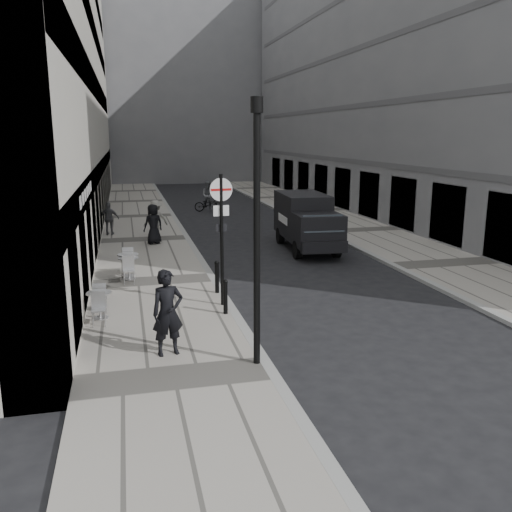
{
  "coord_description": "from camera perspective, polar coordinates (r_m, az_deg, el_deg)",
  "views": [
    {
      "loc": [
        -2.78,
        -7.6,
        4.94
      ],
      "look_at": [
        0.91,
        7.68,
        1.4
      ],
      "focal_mm": 38.0,
      "sensor_mm": 36.0,
      "label": 1
    }
  ],
  "objects": [
    {
      "name": "walking_man",
      "position": [
        12.18,
        -9.28,
        -5.91
      ],
      "size": [
        0.79,
        0.6,
        1.94
      ],
      "primitive_type": "imported",
      "rotation": [
        0.0,
        0.0,
        0.2
      ],
      "color": "black",
      "rests_on": "sidewalk"
    },
    {
      "name": "pedestrian_a",
      "position": [
        27.44,
        -15.18,
        3.83
      ],
      "size": [
        1.0,
        0.57,
        1.6
      ],
      "primitive_type": "imported",
      "rotation": [
        0.0,
        0.0,
        2.94
      ],
      "color": "#515155",
      "rests_on": "sidewalk"
    },
    {
      "name": "panel_van",
      "position": [
        23.66,
        5.3,
        3.9
      ],
      "size": [
        2.18,
        5.17,
        2.39
      ],
      "rotation": [
        0.0,
        0.0,
        -0.06
      ],
      "color": "black",
      "rests_on": "ground"
    },
    {
      "name": "building_right",
      "position": [
        36.57,
        14.81,
        20.25
      ],
      "size": [
        6.0,
        45.0,
        20.0
      ],
      "primitive_type": "cube",
      "color": "slate",
      "rests_on": "ground"
    },
    {
      "name": "sidewalk",
      "position": [
        26.07,
        -11.63,
        1.64
      ],
      "size": [
        4.0,
        60.0,
        0.12
      ],
      "primitive_type": "cube",
      "color": "gray",
      "rests_on": "ground"
    },
    {
      "name": "cafe_table_mid",
      "position": [
        19.25,
        -13.29,
        -0.72
      ],
      "size": [
        0.72,
        1.62,
        0.92
      ],
      "color": "silver",
      "rests_on": "sidewalk"
    },
    {
      "name": "pedestrian_c",
      "position": [
        24.68,
        -10.76,
        3.32
      ],
      "size": [
        1.02,
        0.85,
        1.79
      ],
      "primitive_type": "imported",
      "rotation": [
        0.0,
        0.0,
        3.52
      ],
      "color": "black",
      "rests_on": "sidewalk"
    },
    {
      "name": "lamppost",
      "position": [
        11.05,
        0.09,
        3.63
      ],
      "size": [
        0.25,
        0.25,
        5.54
      ],
      "color": "black",
      "rests_on": "sidewalk"
    },
    {
      "name": "bollard_far",
      "position": [
        14.87,
        -3.24,
        -4.41
      ],
      "size": [
        0.12,
        0.12,
        0.91
      ],
      "primitive_type": "cylinder",
      "color": "black",
      "rests_on": "sidewalk"
    },
    {
      "name": "bollard_near",
      "position": [
        16.83,
        -4.13,
        -2.3
      ],
      "size": [
        0.13,
        0.13,
        0.95
      ],
      "primitive_type": "cylinder",
      "color": "black",
      "rests_on": "sidewalk"
    },
    {
      "name": "building_left",
      "position": [
        32.51,
        -20.33,
        19.12
      ],
      "size": [
        4.0,
        45.0,
        18.0
      ],
      "primitive_type": "cube",
      "color": "#B3AFA3",
      "rests_on": "ground"
    },
    {
      "name": "ground",
      "position": [
        9.48,
        5.87,
        -18.79
      ],
      "size": [
        120.0,
        120.0,
        0.0
      ],
      "primitive_type": "plane",
      "color": "black",
      "rests_on": "ground"
    },
    {
      "name": "far_sidewalk",
      "position": [
        28.6,
        10.97,
        2.64
      ],
      "size": [
        4.0,
        60.0,
        0.12
      ],
      "primitive_type": "cube",
      "color": "gray",
      "rests_on": "ground"
    },
    {
      "name": "building_far",
      "position": [
        64.03,
        -10.19,
        17.94
      ],
      "size": [
        24.0,
        16.0,
        22.0
      ],
      "primitive_type": "cube",
      "color": "slate",
      "rests_on": "ground"
    },
    {
      "name": "pedestrian_b",
      "position": [
        26.13,
        -10.52,
        3.84
      ],
      "size": [
        1.27,
        0.89,
        1.79
      ],
      "primitive_type": "imported",
      "rotation": [
        0.0,
        0.0,
        3.36
      ],
      "color": "gray",
      "rests_on": "sidewalk"
    },
    {
      "name": "cafe_table_far",
      "position": [
        18.88,
        -13.27,
        -1.05
      ],
      "size": [
        0.69,
        1.55,
        0.88
      ],
      "color": "#AEAEB0",
      "rests_on": "sidewalk"
    },
    {
      "name": "cafe_table_near",
      "position": [
        15.06,
        -16.15,
        -4.76
      ],
      "size": [
        0.67,
        1.5,
        0.86
      ],
      "color": "#B0B0B2",
      "rests_on": "sidewalk"
    },
    {
      "name": "sign_post",
      "position": [
        15.22,
        -3.66,
        3.53
      ],
      "size": [
        0.65,
        0.12,
        3.76
      ],
      "rotation": [
        0.0,
        0.0,
        0.1
      ],
      "color": "black",
      "rests_on": "sidewalk"
    },
    {
      "name": "cyclist",
      "position": [
        35.51,
        -5.03,
        5.91
      ],
      "size": [
        1.94,
        1.16,
        1.98
      ],
      "rotation": [
        0.0,
        0.0,
        -0.31
      ],
      "color": "black",
      "rests_on": "ground"
    }
  ]
}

